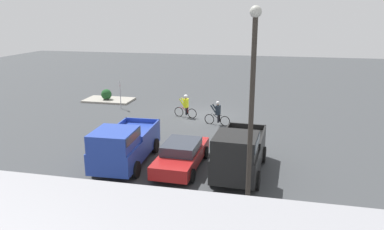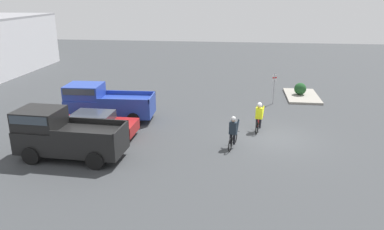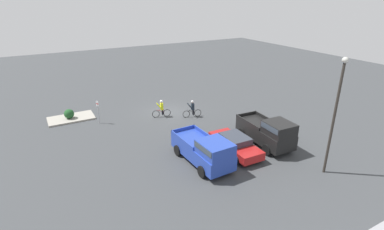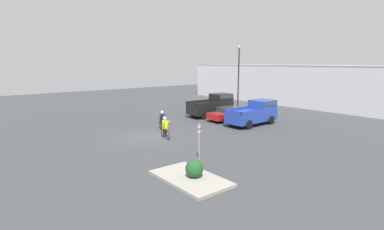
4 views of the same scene
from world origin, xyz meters
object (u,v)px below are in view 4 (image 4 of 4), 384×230
object	(u,v)px
fire_lane_sign	(199,138)
shrub	(194,168)
pickup_truck_0	(213,105)
cyclist_1	(162,120)
lamppost	(239,74)
pickup_truck_1	(255,112)
cyclist_0	(165,127)
sedan_0	(230,114)

from	to	relation	value
fire_lane_sign	shrub	world-z (taller)	fire_lane_sign
pickup_truck_0	cyclist_1	world-z (taller)	pickup_truck_0
lamppost	pickup_truck_1	bearing A→B (deg)	-35.75
cyclist_0	lamppost	size ratio (longest dim) A/B	0.23
cyclist_1	fire_lane_sign	size ratio (longest dim) A/B	0.82
cyclist_0	shrub	world-z (taller)	cyclist_0
sedan_0	pickup_truck_0	bearing A→B (deg)	172.45
shrub	pickup_truck_0	bearing A→B (deg)	134.47
pickup_truck_1	pickup_truck_0	bearing A→B (deg)	-179.56
shrub	sedan_0	bearing A→B (deg)	128.12
pickup_truck_0	lamppost	size ratio (longest dim) A/B	0.67
fire_lane_sign	cyclist_1	bearing A→B (deg)	161.68
pickup_truck_0	fire_lane_sign	world-z (taller)	pickup_truck_0
pickup_truck_1	cyclist_1	size ratio (longest dim) A/B	2.95
lamppost	shrub	size ratio (longest dim) A/B	8.50
pickup_truck_1	cyclist_0	size ratio (longest dim) A/B	3.03
pickup_truck_1	cyclist_0	xyz separation A→B (m)	(-0.87, -9.28, -0.27)
lamppost	pickup_truck_0	bearing A→B (deg)	-80.91
lamppost	cyclist_0	bearing A→B (deg)	-68.53
cyclist_0	sedan_0	bearing A→B (deg)	102.21
pickup_truck_1	shrub	bearing A→B (deg)	-61.65
lamppost	cyclist_1	bearing A→B (deg)	-76.80
cyclist_1	fire_lane_sign	bearing A→B (deg)	-18.32
sedan_0	lamppost	size ratio (longest dim) A/B	0.62
sedan_0	shrub	size ratio (longest dim) A/B	5.28
pickup_truck_0	lamppost	xyz separation A→B (m)	(-0.73, 4.58, 3.16)
sedan_0	fire_lane_sign	world-z (taller)	fire_lane_sign
pickup_truck_1	cyclist_1	distance (m)	8.58
pickup_truck_0	pickup_truck_1	bearing A→B (deg)	0.44
cyclist_1	shrub	bearing A→B (deg)	-25.15
fire_lane_sign	lamppost	world-z (taller)	lamppost
pickup_truck_1	cyclist_0	bearing A→B (deg)	-95.33
sedan_0	fire_lane_sign	size ratio (longest dim) A/B	2.13
pickup_truck_1	cyclist_1	bearing A→B (deg)	-113.23
pickup_truck_0	lamppost	bearing A→B (deg)	99.09
cyclist_0	fire_lane_sign	bearing A→B (deg)	-12.93
fire_lane_sign	lamppost	bearing A→B (deg)	125.96
pickup_truck_0	sedan_0	size ratio (longest dim) A/B	1.08
cyclist_1	lamppost	world-z (taller)	lamppost
lamppost	shrub	xyz separation A→B (m)	(13.14, -17.22, -3.76)
pickup_truck_0	cyclist_1	size ratio (longest dim) A/B	2.83
pickup_truck_0	sedan_0	xyz separation A→B (m)	(2.78, -0.37, -0.51)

